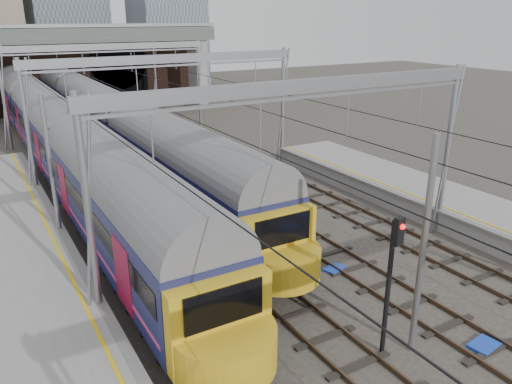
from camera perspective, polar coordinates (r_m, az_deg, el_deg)
tracks at (r=26.49m, az=-3.61°, el=-2.69°), size 14.40×80.00×0.22m
overhead_line at (r=30.66m, az=-9.53°, el=12.80°), size 16.80×80.00×8.00m
retaining_wall at (r=60.43m, az=-19.01°, el=13.10°), size 28.00×2.75×9.00m
overbridge at (r=54.14m, az=-19.46°, el=15.56°), size 28.00×3.00×9.25m
train_main at (r=50.05m, az=-20.09°, el=9.89°), size 3.05×70.56×5.17m
train_second at (r=37.80m, az=-22.46°, el=6.82°), size 3.08×53.28×5.20m
signal_near_centre at (r=15.41m, az=15.25°, el=-8.55°), size 0.35×0.46×4.64m
equip_cover_a at (r=18.22m, az=24.62°, el=-15.66°), size 1.06×0.81×0.11m
equip_cover_b at (r=21.28m, az=8.96°, el=-8.67°), size 1.04×0.87×0.10m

